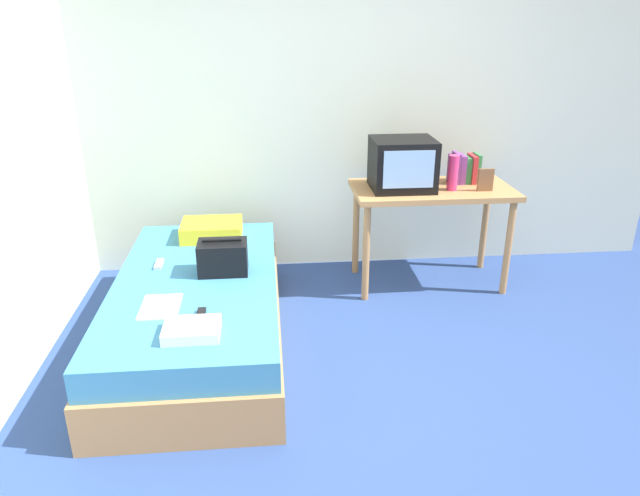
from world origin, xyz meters
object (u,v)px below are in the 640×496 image
remote_dark (201,316)px  water_bottle (453,173)px  tv (402,164)px  folded_towel (192,330)px  desk (432,200)px  remote_silver (159,264)px  book_row (464,169)px  magazine (160,307)px  picture_frame (486,180)px  pillow (212,230)px  handbag (223,257)px  bed (199,311)px

remote_dark → water_bottle: bearing=34.4°
tv → folded_towel: tv is taller
tv → remote_dark: bearing=-137.6°
water_bottle → desk: bearing=146.2°
remote_silver → book_row: bearing=16.3°
folded_towel → remote_silver: bearing=108.9°
book_row → magazine: 2.43m
picture_frame → pillow: bearing=177.4°
picture_frame → pillow: 1.98m
magazine → folded_towel: bearing=-56.7°
tv → pillow: (-1.37, -0.03, -0.44)m
picture_frame → handbag: picture_frame is taller
water_bottle → remote_silver: bearing=-167.7°
bed → picture_frame: size_ratio=12.37×
book_row → pillow: book_row is taller
handbag → remote_dark: 0.59m
book_row → remote_silver: size_ratio=1.57×
tv → water_bottle: (0.35, -0.07, -0.05)m
handbag → remote_dark: (-0.09, -0.57, -0.09)m
water_bottle → tv: bearing=169.2°
desk → magazine: (-1.81, -1.09, -0.21)m
magazine → tv: bearing=34.6°
remote_dark → remote_silver: 0.79m
desk → folded_towel: bearing=-138.7°
handbag → remote_dark: handbag is taller
water_bottle → handbag: (-1.60, -0.58, -0.34)m
picture_frame → remote_silver: size_ratio=1.12×
desk → water_bottle: (0.11, -0.08, 0.22)m
water_bottle → remote_silver: size_ratio=1.75×
tv → picture_frame: size_ratio=2.72×
pillow → book_row: bearing=4.5°
pillow → folded_towel: pillow is taller
remote_silver → folded_towel: size_ratio=0.51×
water_bottle → picture_frame: 0.24m
picture_frame → folded_towel: (-1.94, -1.29, -0.37)m
picture_frame → remote_dark: size_ratio=1.04×
water_bottle → book_row: (0.15, 0.19, -0.02)m
book_row → picture_frame: 0.25m
remote_silver → bed: bearing=-40.6°
magazine → remote_dark: 0.27m
remote_dark → folded_towel: folded_towel is taller
picture_frame → remote_silver: bearing=-170.0°
tv → folded_towel: 2.01m
water_bottle → remote_silver: (-2.02, -0.44, -0.43)m
remote_silver → folded_towel: folded_towel is taller
picture_frame → handbag: 1.93m
desk → remote_silver: size_ratio=8.06×
desk → picture_frame: size_ratio=7.17×
book_row → magazine: size_ratio=0.78×
handbag → magazine: size_ratio=1.03×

